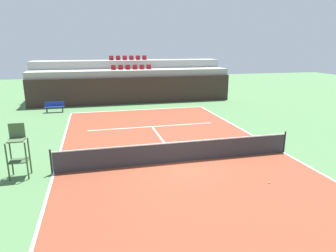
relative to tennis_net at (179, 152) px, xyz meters
The scene contains 16 objects.
ground_plane 0.51m from the tennis_net, ahead, with size 80.00×80.00×0.00m, color #477042.
court_surface 0.50m from the tennis_net, ahead, with size 11.00×24.00×0.01m, color brown.
baseline_far 11.96m from the tennis_net, 90.00° to the left, with size 11.00×0.10×0.00m, color white.
sideline_left 5.47m from the tennis_net, behind, with size 0.10×24.00×0.00m, color white.
sideline_right 5.47m from the tennis_net, ahead, with size 0.10×24.00×0.00m, color white.
service_line_far 6.42m from the tennis_net, 90.00° to the left, with size 8.26×0.10×0.00m, color white.
centre_service_line 3.24m from the tennis_net, 90.00° to the left, with size 0.10×6.40×0.00m, color white.
back_wall 14.87m from the tennis_net, 90.00° to the left, with size 18.53×0.30×2.44m, color #33231E.
stands_tier_lower 16.23m from the tennis_net, 90.00° to the left, with size 18.53×2.40×3.01m, color #9E9E99.
stands_tier_upper 18.65m from the tennis_net, 90.00° to the left, with size 18.53×2.40×3.78m, color #9E9E99.
seating_row_lower 16.51m from the tennis_net, 90.00° to the left, with size 3.79×0.44×0.44m.
seating_row_upper 19.00m from the tennis_net, 90.00° to the left, with size 3.79×0.44×0.44m.
tennis_net is the anchor object (origin of this frame).
umpire_chair 6.73m from the tennis_net, behind, with size 0.76×0.66×2.20m.
player_bench 14.40m from the tennis_net, 117.85° to the left, with size 1.50×0.40×0.85m.
tennis_ball_0 4.15m from the tennis_net, 47.08° to the right, with size 0.07×0.07×0.07m, color #CCE033.
Camera 1 is at (-3.60, -12.42, 5.19)m, focal length 32.07 mm.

